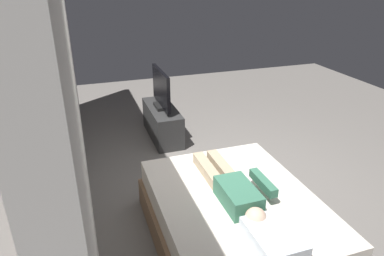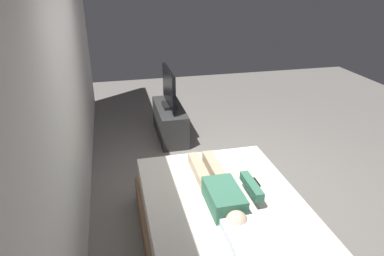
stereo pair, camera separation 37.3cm
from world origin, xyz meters
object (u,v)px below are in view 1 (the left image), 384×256
(bed, at_px, (235,221))
(person, at_px, (233,188))
(remote, at_px, (264,179))
(tv, at_px, (161,90))
(pillow, at_px, (273,238))
(tv_stand, at_px, (162,122))

(bed, height_order, person, person)
(remote, relative_size, tv, 0.17)
(bed, bearing_deg, tv, 1.38)
(bed, bearing_deg, person, 36.94)
(pillow, height_order, remote, pillow)
(bed, height_order, tv_stand, bed)
(person, bearing_deg, pillow, -178.16)
(pillow, bearing_deg, tv_stand, 1.10)
(bed, distance_m, person, 0.36)
(person, distance_m, tv, 2.53)
(pillow, height_order, tv_stand, pillow)
(bed, relative_size, person, 1.53)
(tv_stand, bearing_deg, bed, -178.62)
(bed, xyz_separation_m, remote, (0.18, -0.38, 0.29))
(bed, distance_m, pillow, 0.73)
(remote, bearing_deg, person, 110.47)
(person, height_order, tv_stand, person)
(pillow, xyz_separation_m, tv, (3.19, 0.06, 0.18))
(tv_stand, bearing_deg, pillow, -178.90)
(tv, bearing_deg, pillow, -178.90)
(bed, height_order, remote, remote)
(pillow, distance_m, remote, 0.91)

